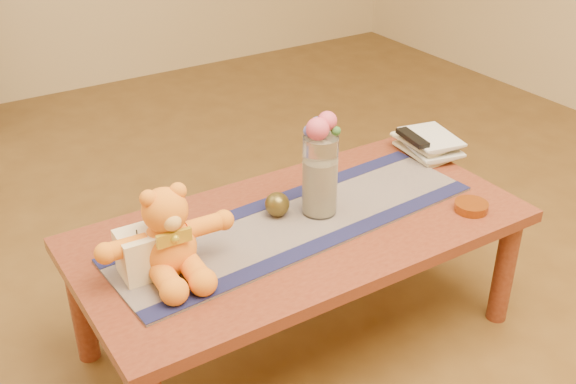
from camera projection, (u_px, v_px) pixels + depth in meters
floor at (300, 336)px, 2.36m from camera, size 5.50×5.50×0.00m
coffee_table_top at (302, 230)px, 2.15m from camera, size 1.40×0.70×0.04m
table_leg_fr at (504, 270)px, 2.34m from camera, size 0.07×0.07×0.41m
table_leg_bl at (81, 307)px, 2.17m from camera, size 0.07×0.07×0.41m
table_leg_br at (394, 199)px, 2.77m from camera, size 0.07×0.07×0.41m
persian_runner at (297, 222)px, 2.14m from camera, size 1.22×0.42×0.01m
runner_border_near at (327, 241)px, 2.03m from camera, size 1.20×0.13×0.00m
runner_border_far at (271, 202)px, 2.24m from camera, size 1.20×0.13×0.00m
teddy_bear at (166, 231)px, 1.85m from camera, size 0.38×0.32×0.25m
pillar_candle at (140, 254)px, 1.86m from camera, size 0.11×0.11×0.13m
candle_wick at (137, 232)px, 1.83m from camera, size 0.00×0.00×0.01m
glass_vase at (320, 175)px, 2.12m from camera, size 0.11×0.11×0.26m
potpourri_fill at (320, 186)px, 2.14m from camera, size 0.09×0.09×0.18m
rose_left at (318, 129)px, 2.03m from camera, size 0.07×0.07×0.07m
rose_right at (327, 121)px, 2.05m from camera, size 0.06×0.06×0.06m
blue_flower_back at (317, 124)px, 2.08m from camera, size 0.04×0.04×0.04m
blue_flower_side at (309, 131)px, 2.05m from camera, size 0.04×0.04×0.04m
leaf_sprig at (336, 131)px, 2.06m from camera, size 0.03×0.03×0.03m
bronze_ball at (277, 204)px, 2.15m from camera, size 0.09×0.09×0.08m
book_bottom at (409, 155)px, 2.54m from camera, size 0.19×0.24×0.02m
book_lower at (411, 151)px, 2.53m from camera, size 0.21×0.26×0.02m
book_upper at (408, 146)px, 2.52m from camera, size 0.18×0.23×0.02m
book_top at (412, 141)px, 2.51m from camera, size 0.21×0.25×0.02m
tv_remote at (412, 138)px, 2.49m from camera, size 0.07×0.16×0.02m
amber_dish at (471, 207)px, 2.20m from camera, size 0.12×0.12×0.03m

